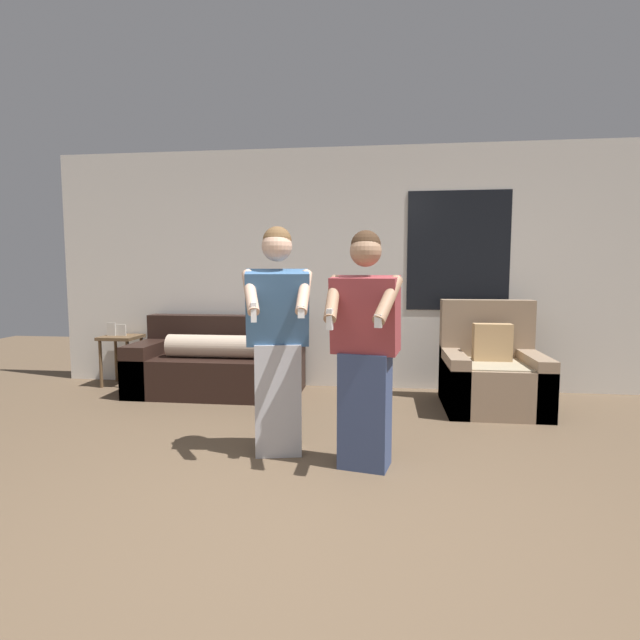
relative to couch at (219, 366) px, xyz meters
name	(u,v)px	position (x,y,z in m)	size (l,w,h in m)	color
ground_plane	(284,542)	(1.31, -2.90, -0.30)	(14.00, 14.00, 0.00)	brown
wall_back	(343,269)	(1.32, 0.48, 1.05)	(6.70, 0.07, 2.70)	silver
couch	(219,366)	(0.00, 0.00, 0.00)	(1.80, 0.88, 0.83)	black
armchair	(491,374)	(2.83, -0.26, 0.03)	(0.91, 0.93, 1.04)	#937A60
side_table	(121,344)	(-1.25, 0.21, 0.18)	(0.41, 0.41, 0.73)	brown
person_left	(278,342)	(1.03, -1.72, 0.53)	(0.50, 0.56, 1.64)	#B2B2B7
person_right	(365,351)	(1.66, -1.90, 0.50)	(0.50, 0.54, 1.60)	#384770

